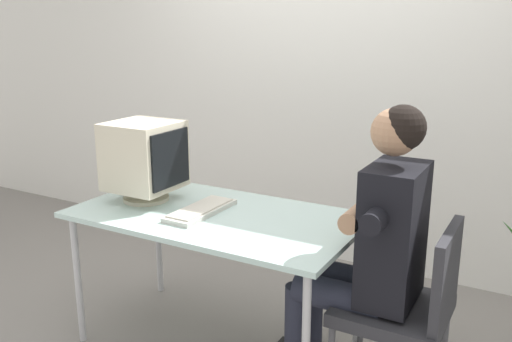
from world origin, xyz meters
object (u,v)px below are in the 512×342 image
at_px(keyboard, 201,210).
at_px(person_seated, 369,244).
at_px(crt_monitor, 144,157).
at_px(office_chair, 408,303).
at_px(desk, 216,223).

bearing_deg(keyboard, person_seated, 2.62).
height_order(crt_monitor, office_chair, crt_monitor).
xyz_separation_m(keyboard, person_seated, (0.86, 0.04, -0.02)).
bearing_deg(person_seated, keyboard, -177.38).
bearing_deg(desk, crt_monitor, -179.77).
relative_size(keyboard, office_chair, 0.51).
distance_m(desk, person_seated, 0.80).
bearing_deg(crt_monitor, office_chair, 0.40).
bearing_deg(desk, office_chair, 0.48).
relative_size(crt_monitor, person_seated, 0.32).
bearing_deg(person_seated, office_chair, 0.00).
relative_size(keyboard, person_seated, 0.32).
distance_m(crt_monitor, office_chair, 1.50).
distance_m(desk, keyboard, 0.10).
height_order(desk, crt_monitor, crt_monitor).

